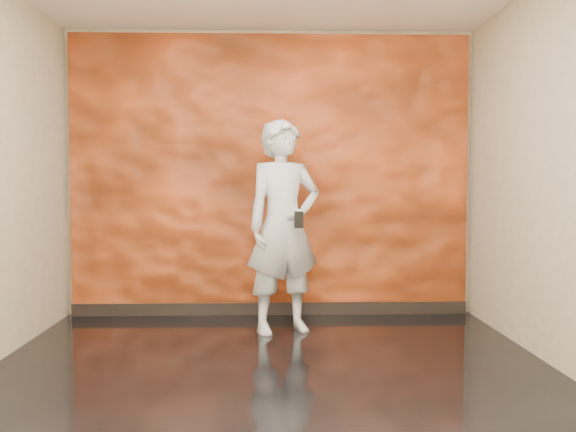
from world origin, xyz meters
The scene contains 5 objects.
room centered at (0.00, 0.00, 1.40)m, with size 4.02×4.02×2.81m.
feature_wall centered at (0.00, 1.96, 1.38)m, with size 3.90×0.06×2.75m, color #F75B21.
baseboard centered at (0.00, 1.92, 0.06)m, with size 3.90×0.04×0.12m, color black.
man centered at (0.11, 1.20, 0.93)m, with size 0.68×0.44×1.86m, color #9FA4AF.
phone centered at (0.23, 0.92, 1.00)m, with size 0.08×0.02×0.14m, color black.
Camera 1 is at (-0.03, -4.37, 1.31)m, focal length 40.00 mm.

